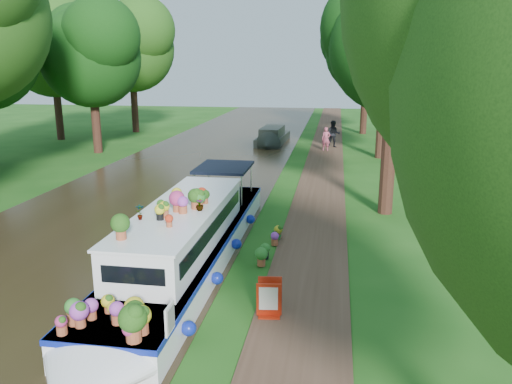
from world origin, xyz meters
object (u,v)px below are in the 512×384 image
(pedestrian_pink, at_px, (326,139))
(pedestrian_dark, at_px, (334,134))
(sandwich_board, at_px, (269,300))
(second_boat, at_px, (272,137))
(plant_boat, at_px, (183,242))

(pedestrian_pink, bearing_deg, pedestrian_dark, 69.93)
(sandwich_board, height_order, pedestrian_pink, pedestrian_pink)
(sandwich_board, xyz_separation_m, pedestrian_pink, (0.72, 22.90, 0.38))
(pedestrian_pink, bearing_deg, sandwich_board, -92.53)
(second_boat, xyz_separation_m, sandwich_board, (3.20, -25.39, -0.06))
(plant_boat, distance_m, second_boat, 23.16)
(sandwich_board, distance_m, pedestrian_pink, 22.92)
(pedestrian_dark, bearing_deg, sandwich_board, -95.16)
(pedestrian_pink, distance_m, pedestrian_dark, 1.45)
(second_boat, bearing_deg, plant_boat, -85.99)
(second_boat, xyz_separation_m, pedestrian_dark, (4.39, -1.13, 0.46))
(second_boat, bearing_deg, pedestrian_pink, -29.65)
(pedestrian_dark, bearing_deg, plant_boat, -102.37)
(second_boat, height_order, sandwich_board, second_boat)
(plant_boat, xyz_separation_m, sandwich_board, (2.70, -2.24, -0.42))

